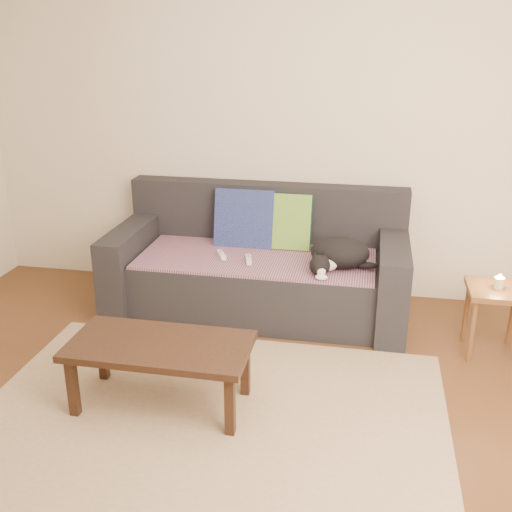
# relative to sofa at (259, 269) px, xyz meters

# --- Properties ---
(ground) EXTENTS (4.50, 4.50, 0.00)m
(ground) POSITION_rel_sofa_xyz_m (0.00, -1.57, -0.31)
(ground) COLOR brown
(ground) RESTS_ON ground
(back_wall) EXTENTS (4.50, 0.04, 2.60)m
(back_wall) POSITION_rel_sofa_xyz_m (0.00, 0.43, 0.99)
(back_wall) COLOR beige
(back_wall) RESTS_ON ground
(sofa) EXTENTS (2.10, 0.94, 0.87)m
(sofa) POSITION_rel_sofa_xyz_m (0.00, 0.00, 0.00)
(sofa) COLOR #232328
(sofa) RESTS_ON ground
(throw_blanket) EXTENTS (1.66, 0.74, 0.02)m
(throw_blanket) POSITION_rel_sofa_xyz_m (0.00, -0.09, 0.12)
(throw_blanket) COLOR #47294D
(throw_blanket) RESTS_ON sofa
(cushion_navy) EXTENTS (0.44, 0.21, 0.45)m
(cushion_navy) POSITION_rel_sofa_xyz_m (-0.14, 0.17, 0.32)
(cushion_navy) COLOR #111A48
(cushion_navy) RESTS_ON throw_blanket
(cushion_green) EXTENTS (0.40, 0.20, 0.42)m
(cushion_green) POSITION_rel_sofa_xyz_m (0.15, 0.17, 0.32)
(cushion_green) COLOR #0D5438
(cushion_green) RESTS_ON throw_blanket
(cat) EXTENTS (0.50, 0.48, 0.21)m
(cat) POSITION_rel_sofa_xyz_m (0.58, -0.20, 0.23)
(cat) COLOR black
(cat) RESTS_ON throw_blanket
(wii_remote_a) EXTENTS (0.10, 0.15, 0.03)m
(wii_remote_a) POSITION_rel_sofa_xyz_m (-0.24, -0.15, 0.15)
(wii_remote_a) COLOR white
(wii_remote_a) RESTS_ON throw_blanket
(wii_remote_b) EXTENTS (0.07, 0.15, 0.03)m
(wii_remote_b) POSITION_rel_sofa_xyz_m (-0.04, -0.20, 0.15)
(wii_remote_b) COLOR white
(wii_remote_b) RESTS_ON throw_blanket
(side_table) EXTENTS (0.36, 0.36, 0.45)m
(side_table) POSITION_rel_sofa_xyz_m (1.58, -0.37, 0.06)
(side_table) COLOR brown
(side_table) RESTS_ON ground
(candle) EXTENTS (0.06, 0.06, 0.09)m
(candle) POSITION_rel_sofa_xyz_m (1.58, -0.37, 0.18)
(candle) COLOR beige
(candle) RESTS_ON side_table
(rug) EXTENTS (2.50, 1.80, 0.01)m
(rug) POSITION_rel_sofa_xyz_m (0.00, -1.42, -0.30)
(rug) COLOR tan
(rug) RESTS_ON ground
(coffee_table) EXTENTS (0.97, 0.48, 0.39)m
(coffee_table) POSITION_rel_sofa_xyz_m (-0.28, -1.34, 0.03)
(coffee_table) COLOR #301E12
(coffee_table) RESTS_ON rug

